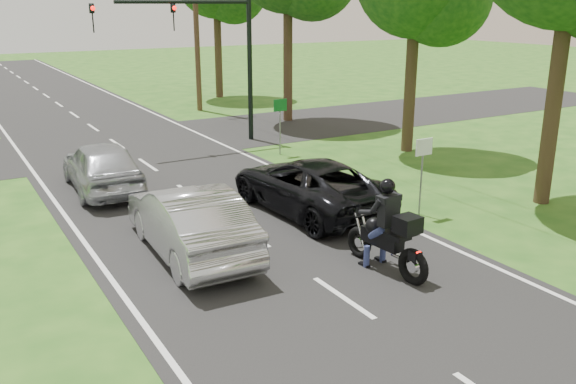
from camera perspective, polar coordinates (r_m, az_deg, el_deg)
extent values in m
plane|color=#235116|center=(12.19, 5.16, -9.84)|extent=(140.00, 140.00, 0.00)
cube|color=black|center=(20.58, -11.25, 1.29)|extent=(8.00, 100.00, 0.01)
cube|color=black|center=(26.17, -15.72, 4.36)|extent=(60.00, 7.00, 0.01)
torus|color=black|center=(13.92, 6.69, -4.69)|extent=(0.21, 0.74, 0.73)
torus|color=black|center=(12.84, 11.63, -6.88)|extent=(0.24, 0.81, 0.79)
cube|color=black|center=(13.32, 8.79, -4.29)|extent=(0.39, 1.07, 0.33)
sphere|color=black|center=(13.43, 8.02, -3.16)|extent=(0.37, 0.37, 0.37)
cube|color=black|center=(12.99, 10.01, -3.97)|extent=(0.42, 0.63, 0.11)
cube|color=#FF0C07|center=(12.63, 12.12, -5.59)|extent=(0.11, 0.04, 0.06)
cylinder|color=silver|center=(13.18, 11.11, -6.32)|extent=(0.17, 0.89, 0.10)
cylinder|color=black|center=(13.51, 7.42, -2.11)|extent=(0.68, 0.09, 0.04)
cube|color=black|center=(12.66, 11.14, -3.00)|extent=(0.52, 0.48, 0.35)
cube|color=black|center=(12.98, 9.43, -1.74)|extent=(0.46, 0.28, 0.66)
sphere|color=black|center=(12.87, 9.30, 0.54)|extent=(0.33, 0.33, 0.33)
cylinder|color=navy|center=(13.46, 7.37, -6.02)|extent=(0.14, 0.14, 0.50)
cylinder|color=navy|center=(13.77, 8.87, -5.54)|extent=(0.14, 0.14, 0.50)
imported|color=black|center=(16.83, 1.94, 0.68)|extent=(2.71, 5.41, 1.47)
imported|color=#B7B6BC|center=(14.04, -9.18, -2.66)|extent=(1.91, 4.92, 1.60)
imported|color=#A8AAB0|center=(19.47, -17.02, 2.37)|extent=(2.08, 4.70, 1.57)
cylinder|color=black|center=(25.68, -3.59, 11.51)|extent=(0.20, 0.20, 6.00)
cylinder|color=black|center=(24.45, -9.61, 17.13)|extent=(5.40, 0.14, 0.14)
imported|color=black|center=(24.27, -10.68, 15.78)|extent=(0.16, 0.36, 1.00)
imported|color=black|center=(23.40, -17.83, 15.24)|extent=(0.16, 0.36, 1.00)
sphere|color=#FF0C07|center=(24.10, -10.57, 16.56)|extent=(0.16, 0.16, 0.16)
sphere|color=#FF0C07|center=(23.22, -17.79, 16.05)|extent=(0.16, 0.16, 0.16)
cylinder|color=brown|center=(33.25, -8.62, 16.09)|extent=(0.28, 0.28, 10.00)
cylinder|color=slate|center=(16.81, 12.36, 1.17)|extent=(0.05, 0.05, 2.00)
cube|color=silver|center=(16.57, 12.62, 4.13)|extent=(0.55, 0.04, 0.45)
cylinder|color=slate|center=(23.22, -0.76, 5.95)|extent=(0.05, 0.05, 2.00)
cube|color=#0C591E|center=(23.04, -0.73, 8.13)|extent=(0.55, 0.04, 0.45)
cylinder|color=#332316|center=(18.53, 23.77, 9.05)|extent=(0.44, 0.44, 6.72)
cylinder|color=#332316|center=(24.00, 11.42, 10.67)|extent=(0.44, 0.44, 5.88)
cylinder|color=#332316|center=(29.99, -0.01, 13.31)|extent=(0.44, 0.44, 7.00)
cylinder|color=#332316|center=(38.18, -6.57, 13.61)|extent=(0.44, 0.44, 6.44)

